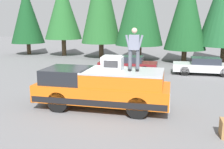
{
  "coord_description": "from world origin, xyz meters",
  "views": [
    {
      "loc": [
        -10.34,
        -3.13,
        3.57
      ],
      "look_at": [
        0.22,
        -0.7,
        1.35
      ],
      "focal_mm": 41.46,
      "sensor_mm": 36.0,
      "label": 1
    }
  ],
  "objects_px": {
    "pickup_truck": "(102,88)",
    "person_on_truck_bed": "(134,48)",
    "parked_car_maroon": "(128,64)",
    "parked_car_silver": "(204,66)",
    "compressor_unit": "(112,63)"
  },
  "relations": [
    {
      "from": "pickup_truck",
      "to": "person_on_truck_bed",
      "type": "distance_m",
      "value": 2.12
    },
    {
      "from": "parked_car_maroon",
      "to": "parked_car_silver",
      "type": "bearing_deg",
      "value": -85.51
    },
    {
      "from": "person_on_truck_bed",
      "to": "compressor_unit",
      "type": "bearing_deg",
      "value": 80.94
    },
    {
      "from": "parked_car_maroon",
      "to": "compressor_unit",
      "type": "bearing_deg",
      "value": -175.4
    },
    {
      "from": "pickup_truck",
      "to": "parked_car_maroon",
      "type": "distance_m",
      "value": 8.01
    },
    {
      "from": "parked_car_silver",
      "to": "parked_car_maroon",
      "type": "relative_size",
      "value": 1.0
    },
    {
      "from": "person_on_truck_bed",
      "to": "parked_car_silver",
      "type": "relative_size",
      "value": 0.41
    },
    {
      "from": "parked_car_silver",
      "to": "parked_car_maroon",
      "type": "height_order",
      "value": "same"
    },
    {
      "from": "person_on_truck_bed",
      "to": "parked_car_maroon",
      "type": "relative_size",
      "value": 0.41
    },
    {
      "from": "parked_car_maroon",
      "to": "pickup_truck",
      "type": "bearing_deg",
      "value": -178.29
    },
    {
      "from": "person_on_truck_bed",
      "to": "parked_car_maroon",
      "type": "height_order",
      "value": "person_on_truck_bed"
    },
    {
      "from": "compressor_unit",
      "to": "person_on_truck_bed",
      "type": "height_order",
      "value": "person_on_truck_bed"
    },
    {
      "from": "pickup_truck",
      "to": "person_on_truck_bed",
      "type": "relative_size",
      "value": 3.28
    },
    {
      "from": "parked_car_silver",
      "to": "parked_car_maroon",
      "type": "distance_m",
      "value": 5.21
    },
    {
      "from": "pickup_truck",
      "to": "compressor_unit",
      "type": "relative_size",
      "value": 6.6
    }
  ]
}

